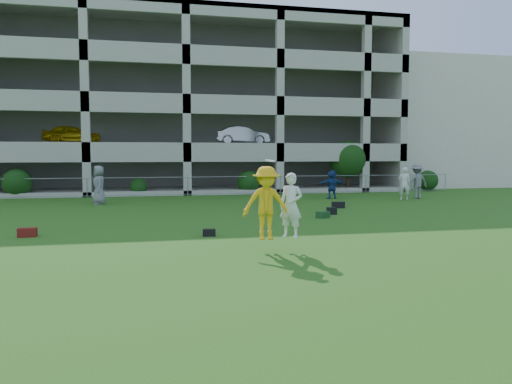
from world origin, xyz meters
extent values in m
plane|color=#235114|center=(0.00, 0.00, 0.00)|extent=(100.00, 100.00, 0.00)
cube|color=beige|center=(23.00, 28.00, 5.00)|extent=(16.00, 14.00, 10.00)
imported|color=slate|center=(-4.90, 14.46, 1.00)|extent=(0.84, 1.10, 2.00)
imported|color=navy|center=(8.01, 15.01, 0.83)|extent=(1.59, 0.65, 1.67)
imported|color=silver|center=(11.68, 13.31, 0.93)|extent=(0.80, 0.69, 1.85)
imported|color=slate|center=(12.90, 14.03, 1.01)|extent=(1.33, 0.80, 2.01)
cube|color=#50150D|center=(-6.19, 4.40, 0.14)|extent=(0.56, 0.31, 0.28)
cube|color=black|center=(-0.61, 3.32, 0.11)|extent=(0.42, 0.28, 0.22)
cube|color=#14371B|center=(4.47, 6.79, 0.13)|extent=(0.61, 0.55, 0.26)
cube|color=black|center=(5.26, 7.85, 0.15)|extent=(0.36, 0.36, 0.30)
cube|color=black|center=(6.47, 10.15, 0.15)|extent=(0.65, 0.41, 0.30)
imported|color=yellow|center=(0.57, 0.49, 1.30)|extent=(1.31, 0.82, 1.94)
imported|color=white|center=(1.23, 0.41, 1.23)|extent=(0.75, 0.72, 1.73)
cylinder|color=white|center=(0.67, 0.49, 2.41)|extent=(0.27, 0.27, 0.09)
cube|color=#9E998C|center=(0.00, 32.75, 6.00)|extent=(30.00, 0.50, 12.00)
cube|color=#9E998C|center=(14.75, 26.00, 6.00)|extent=(0.50, 14.00, 12.00)
cube|color=#9E998C|center=(0.00, 26.00, 11.85)|extent=(30.00, 14.00, 0.30)
cube|color=#9E998C|center=(0.00, 26.00, 0.15)|extent=(30.00, 14.00, 0.30)
cube|color=#9E998C|center=(0.00, 26.00, 3.15)|extent=(30.00, 14.00, 0.30)
cube|color=#9E998C|center=(0.00, 26.00, 6.15)|extent=(30.00, 14.00, 0.30)
cube|color=#9E998C|center=(0.00, 26.00, 9.15)|extent=(30.00, 14.00, 0.30)
cube|color=#9E998C|center=(0.00, 19.15, 2.55)|extent=(30.00, 0.30, 0.90)
cube|color=#9E998C|center=(0.00, 19.15, 5.55)|extent=(30.00, 0.30, 0.90)
cube|color=#9E998C|center=(0.00, 19.15, 8.55)|extent=(30.00, 0.30, 0.90)
cube|color=#9E998C|center=(0.00, 19.15, 11.55)|extent=(30.00, 0.30, 0.90)
cube|color=#9E998C|center=(-6.00, 19.25, 6.00)|extent=(0.50, 0.50, 12.00)
cube|color=#9E998C|center=(0.00, 19.25, 6.00)|extent=(0.50, 0.50, 12.00)
cube|color=#9E998C|center=(6.00, 19.25, 6.00)|extent=(0.50, 0.50, 12.00)
cube|color=#9E998C|center=(12.00, 19.25, 6.00)|extent=(0.50, 0.50, 12.00)
cube|color=#605E59|center=(0.00, 28.00, 6.00)|extent=(29.00, 9.00, 11.60)
imported|color=yellow|center=(-7.39, 24.00, 3.96)|extent=(3.90, 1.64, 1.32)
imported|color=silver|center=(4.45, 24.00, 3.96)|extent=(4.02, 1.44, 1.32)
cylinder|color=gray|center=(-6.00, 19.00, 0.60)|extent=(0.06, 0.06, 1.20)
cylinder|color=gray|center=(0.00, 19.00, 0.60)|extent=(0.06, 0.06, 1.20)
cylinder|color=gray|center=(6.00, 19.00, 0.60)|extent=(0.06, 0.06, 1.20)
cylinder|color=gray|center=(12.00, 19.00, 0.60)|extent=(0.06, 0.06, 1.20)
cylinder|color=gray|center=(18.00, 19.00, 0.60)|extent=(0.06, 0.06, 1.20)
cylinder|color=gray|center=(0.00, 19.00, 1.15)|extent=(36.00, 0.04, 0.04)
cylinder|color=gray|center=(0.00, 19.00, 0.08)|extent=(36.00, 0.04, 0.04)
sphere|color=#163D11|center=(-10.00, 19.60, 0.88)|extent=(1.76, 1.76, 1.76)
sphere|color=#163D11|center=(-3.00, 19.60, 0.55)|extent=(1.10, 1.10, 1.10)
sphere|color=#163D11|center=(4.00, 19.60, 0.77)|extent=(1.54, 1.54, 1.54)
cylinder|color=#382314|center=(11.00, 19.80, 0.98)|extent=(0.16, 0.16, 1.96)
sphere|color=#163D11|center=(11.00, 19.80, 2.24)|extent=(2.52, 2.52, 2.52)
sphere|color=#163D11|center=(17.00, 19.60, 0.72)|extent=(1.43, 1.43, 1.43)
camera|label=1|loc=(-2.52, -12.25, 2.59)|focal=35.00mm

